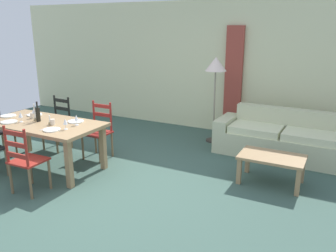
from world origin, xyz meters
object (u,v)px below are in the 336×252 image
at_px(dining_chair_far_right, 99,130).
at_px(coffee_cup_primary, 53,122).
at_px(coffee_table, 272,160).
at_px(coffee_cup_secondary, 32,116).
at_px(wine_glass_far_right, 76,118).
at_px(wine_glass_near_left, 21,115).
at_px(wine_bottle, 38,114).
at_px(wine_glass_far_left, 34,111).
at_px(dining_table, 43,128).
at_px(couch, 283,140).
at_px(wine_glass_near_right, 65,122).
at_px(standing_lamp, 216,69).
at_px(dining_chair_near_right, 25,160).
at_px(dining_chair_far_left, 58,123).

xyz_separation_m(dining_chair_far_right, coffee_cup_primary, (-0.22, -0.78, 0.32)).
bearing_deg(coffee_table, coffee_cup_secondary, -165.08).
bearing_deg(wine_glass_far_right, wine_glass_near_left, -163.47).
xyz_separation_m(wine_bottle, coffee_cup_primary, (0.35, -0.04, -0.07)).
distance_m(wine_glass_far_left, coffee_table, 3.78).
relative_size(wine_bottle, wine_glass_far_right, 1.96).
distance_m(wine_bottle, coffee_cup_primary, 0.36).
distance_m(dining_table, couch, 4.00).
height_order(wine_glass_far_right, coffee_cup_primary, wine_glass_far_right).
xyz_separation_m(wine_glass_near_right, coffee_cup_primary, (-0.34, 0.09, -0.07)).
bearing_deg(wine_glass_near_left, standing_lamp, 49.65).
bearing_deg(dining_chair_near_right, wine_glass_near_left, 140.77).
relative_size(dining_chair_near_right, wine_bottle, 3.04).
bearing_deg(wine_bottle, coffee_table, 17.24).
relative_size(dining_chair_near_right, standing_lamp, 0.59).
bearing_deg(dining_chair_far_right, couch, 28.69).
distance_m(wine_glass_near_left, coffee_cup_secondary, 0.25).
height_order(dining_chair_far_right, wine_glass_near_left, dining_chair_far_right).
height_order(dining_chair_far_left, coffee_table, dining_chair_far_left).
height_order(wine_glass_near_right, couch, wine_glass_near_right).
bearing_deg(wine_glass_far_right, coffee_cup_secondary, -178.65).
distance_m(coffee_cup_secondary, standing_lamp, 3.32).
height_order(dining_chair_near_right, wine_glass_far_right, dining_chair_near_right).
distance_m(wine_glass_near_right, couch, 3.64).
height_order(dining_chair_near_right, standing_lamp, standing_lamp).
bearing_deg(wine_glass_near_right, dining_table, 168.41).
bearing_deg(coffee_cup_primary, wine_glass_near_left, -168.33).
bearing_deg(dining_chair_far_right, coffee_table, 6.29).
xyz_separation_m(dining_table, dining_chair_far_right, (0.47, 0.75, -0.19)).
distance_m(wine_glass_far_right, standing_lamp, 2.75).
bearing_deg(wine_glass_near_right, wine_glass_far_left, 165.14).
bearing_deg(dining_chair_far_right, wine_glass_far_left, -141.02).
distance_m(dining_table, dining_chair_near_right, 0.91).
height_order(dining_chair_near_right, coffee_cup_primary, dining_chair_near_right).
relative_size(dining_chair_far_left, couch, 0.42).
height_order(dining_table, dining_chair_far_right, dining_chair_far_right).
xyz_separation_m(wine_glass_far_left, coffee_cup_secondary, (-0.01, -0.02, -0.07)).
xyz_separation_m(wine_glass_far_right, coffee_cup_primary, (-0.33, -0.15, -0.07)).
height_order(wine_glass_far_left, wine_glass_far_right, same).
xyz_separation_m(dining_chair_far_right, wine_glass_near_left, (-0.78, -0.90, 0.38)).
bearing_deg(dining_chair_far_right, coffee_cup_primary, -105.90).
relative_size(dining_chair_near_right, wine_glass_far_left, 5.96).
relative_size(wine_bottle, wine_glass_near_left, 1.96).
xyz_separation_m(dining_chair_far_left, wine_glass_near_left, (0.16, -0.91, 0.38)).
xyz_separation_m(dining_table, coffee_cup_secondary, (-0.33, 0.10, 0.13)).
xyz_separation_m(wine_bottle, couch, (3.36, 2.27, -0.58)).
xyz_separation_m(dining_chair_far_right, couch, (2.79, 1.53, -0.19)).
distance_m(wine_glass_far_right, coffee_table, 2.93).
xyz_separation_m(coffee_cup_primary, coffee_table, (3.06, 1.10, -0.44)).
bearing_deg(dining_chair_far_left, couch, 22.07).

